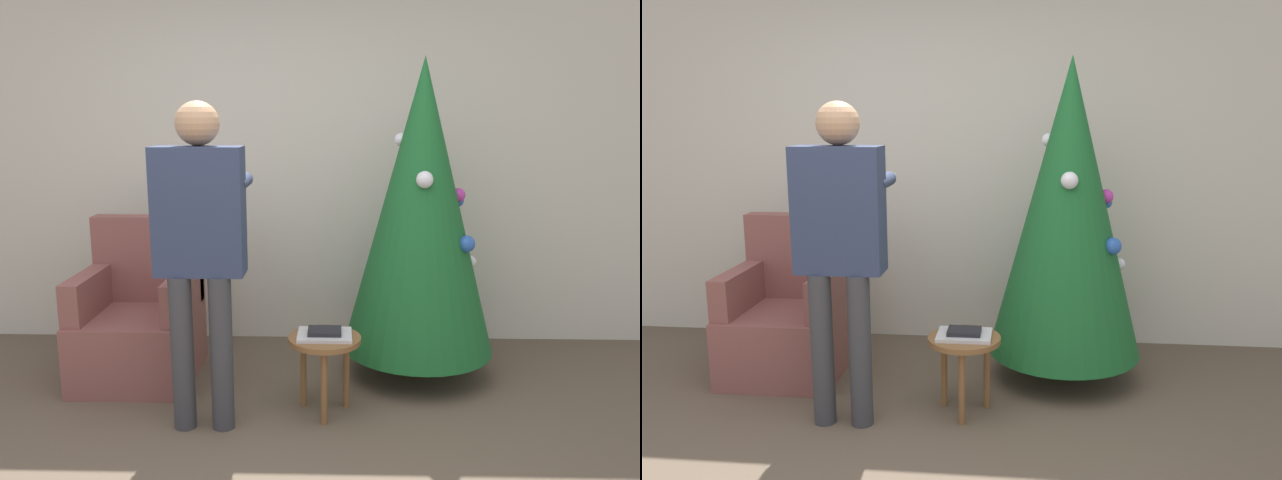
# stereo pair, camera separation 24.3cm
# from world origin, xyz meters

# --- Properties ---
(wall_back) EXTENTS (8.00, 0.06, 2.70)m
(wall_back) POSITION_xyz_m (0.00, 2.23, 1.35)
(wall_back) COLOR beige
(wall_back) RESTS_ON ground_plane
(christmas_tree) EXTENTS (0.95, 0.95, 2.00)m
(christmas_tree) POSITION_xyz_m (0.90, 1.54, 1.09)
(christmas_tree) COLOR brown
(christmas_tree) RESTS_ON ground_plane
(armchair) EXTENTS (0.71, 0.73, 1.00)m
(armchair) POSITION_xyz_m (-0.87, 1.49, 0.35)
(armchair) COLOR brown
(armchair) RESTS_ON ground_plane
(person_standing) EXTENTS (0.47, 0.57, 1.72)m
(person_standing) POSITION_xyz_m (-0.32, 0.86, 1.04)
(person_standing) COLOR #38383D
(person_standing) RESTS_ON ground_plane
(side_stool) EXTENTS (0.41, 0.41, 0.45)m
(side_stool) POSITION_xyz_m (0.32, 1.00, 0.38)
(side_stool) COLOR brown
(side_stool) RESTS_ON ground_plane
(laptop) EXTENTS (0.30, 0.23, 0.02)m
(laptop) POSITION_xyz_m (0.32, 1.00, 0.46)
(laptop) COLOR silver
(laptop) RESTS_ON side_stool
(book) EXTENTS (0.18, 0.14, 0.02)m
(book) POSITION_xyz_m (0.32, 1.00, 0.48)
(book) COLOR black
(book) RESTS_ON laptop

